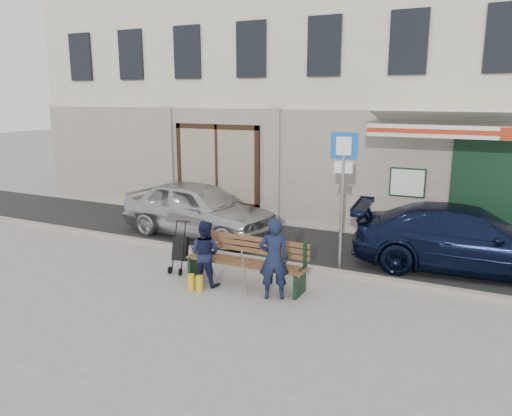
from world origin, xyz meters
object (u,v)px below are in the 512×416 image
Objects in this scene: car_navy at (467,239)px; car_silver at (198,209)px; man at (274,259)px; bench at (243,262)px; stroller at (180,250)px; woman at (205,253)px; parking_sign at (343,179)px.

car_silver is at bearing 86.03° from car_navy.
man is (-2.96, -3.12, 0.07)m from car_navy.
stroller is at bearing 177.59° from bench.
man is 1.41× the size of stroller.
woman is (1.99, -2.85, -0.08)m from car_silver.
bench is 2.28× the size of stroller.
bench is at bearing -48.40° from man.
man is at bearing -123.62° from car_silver.
parking_sign reaches higher than bench.
car_navy is 1.93× the size of bench.
stroller is (-1.50, 0.06, 0.01)m from bench.
man reaches higher than car_navy.
car_silver is 3.31× the size of woman.
stroller reaches higher than bench.
man is 2.35m from stroller.
parking_sign is (-2.32, -1.22, 1.27)m from car_navy.
car_silver reaches higher than car_navy.
car_silver reaches higher than stroller.
car_navy is at bearing -81.54° from car_silver.
woman is at bearing 118.96° from car_navy.
car_navy is 4.67m from bench.
car_navy is at bearing -158.36° from man.
parking_sign is at bearing 47.25° from bench.
stroller is (1.14, -2.46, -0.25)m from car_silver.
car_silver is 4.37m from parking_sign.
parking_sign reaches higher than car_silver.
car_silver is 6.40m from car_navy.
stroller is at bearing 111.06° from car_navy.
parking_sign is at bearing 16.39° from stroller.
stroller is (-2.94, -1.49, -1.47)m from parking_sign.
parking_sign is 3.10m from woman.
woman is at bearing -146.43° from parking_sign.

